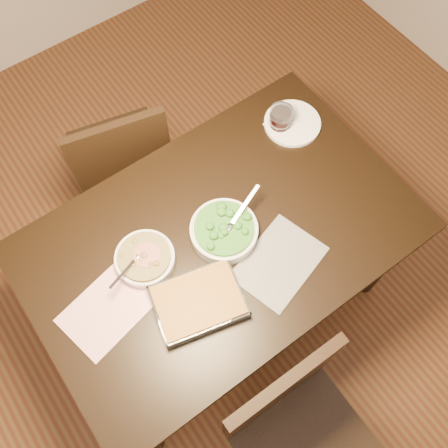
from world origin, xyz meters
The scene contains 13 objects.
ground centered at (0.00, 0.00, 0.00)m, with size 4.00×4.00×0.00m, color #472014.
room centered at (0.00, 0.00, 1.71)m, with size 4.04×4.04×2.72m.
table centered at (0.00, 0.00, 0.65)m, with size 1.40×0.90×0.75m.
magazine_a centered at (-0.47, 0.00, 0.75)m, with size 0.29×0.21×0.01m, color #B63453.
magazine_b centered at (0.11, -0.21, 0.75)m, with size 0.31×0.22×0.01m, color #26262E.
coaster centered at (0.47, 0.26, 0.75)m, with size 0.10×0.10×0.00m, color white.
stew_bowl centered at (-0.27, 0.07, 0.78)m, with size 0.23×0.21×0.08m.
broccoli_bowl centered at (0.01, 0.00, 0.78)m, with size 0.27×0.24×0.09m.
baking_dish centered at (-0.21, -0.16, 0.78)m, with size 0.34×0.28×0.05m.
wine_tumbler centered at (0.47, 0.26, 0.81)m, with size 0.09×0.09×0.10m.
dinner_plate centered at (0.52, 0.23, 0.76)m, with size 0.23×0.23×0.02m, color white.
chair_near centered at (-0.15, -0.66, 0.52)m, with size 0.44×0.44×0.92m.
chair_far centered at (-0.07, 0.67, 0.49)m, with size 0.49×0.49×0.88m.
Camera 1 is at (-0.42, -0.61, 2.39)m, focal length 40.00 mm.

